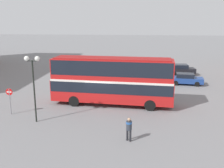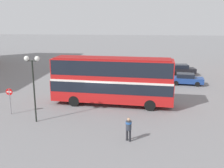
# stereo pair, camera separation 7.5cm
# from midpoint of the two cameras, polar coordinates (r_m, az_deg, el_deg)

# --- Properties ---
(ground_plane) EXTENTS (240.00, 240.00, 0.00)m
(ground_plane) POSITION_cam_midpoint_polar(r_m,az_deg,el_deg) (25.23, -2.75, -4.68)
(ground_plane) COLOR slate
(double_decker_bus) EXTENTS (11.63, 3.25, 4.56)m
(double_decker_bus) POSITION_cam_midpoint_polar(r_m,az_deg,el_deg) (24.75, -0.09, 1.26)
(double_decker_bus) COLOR red
(double_decker_bus) RESTS_ON ground_plane
(pedestrian_foreground) EXTENTS (0.56, 0.56, 1.65)m
(pedestrian_foreground) POSITION_cam_midpoint_polar(r_m,az_deg,el_deg) (17.80, 3.59, -9.31)
(pedestrian_foreground) COLOR #232328
(pedestrian_foreground) RESTS_ON ground_plane
(parked_car_kerb_near) EXTENTS (4.08, 2.20, 1.59)m
(parked_car_kerb_near) POSITION_cam_midpoint_polar(r_m,az_deg,el_deg) (40.21, 14.74, 3.04)
(parked_car_kerb_near) COLOR black
(parked_car_kerb_near) RESTS_ON ground_plane
(parked_car_kerb_far) EXTENTS (4.28, 2.16, 1.42)m
(parked_car_kerb_far) POSITION_cam_midpoint_polar(r_m,az_deg,el_deg) (34.39, 15.72, 1.08)
(parked_car_kerb_far) COLOR navy
(parked_car_kerb_far) RESTS_ON ground_plane
(street_lamp_twin_globe) EXTENTS (1.23, 0.39, 5.32)m
(street_lamp_twin_globe) POSITION_cam_midpoint_polar(r_m,az_deg,el_deg) (21.08, -16.95, 2.72)
(street_lamp_twin_globe) COLOR black
(street_lamp_twin_globe) RESTS_ON ground_plane
(no_entry_sign) EXTENTS (0.60, 0.08, 2.31)m
(no_entry_sign) POSITION_cam_midpoint_polar(r_m,az_deg,el_deg) (24.10, -21.47, -2.68)
(no_entry_sign) COLOR gray
(no_entry_sign) RESTS_ON ground_plane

